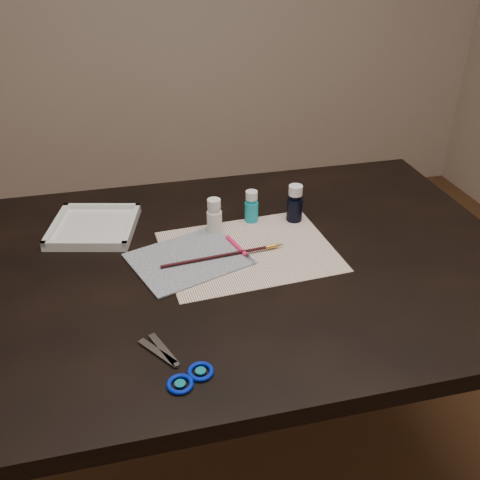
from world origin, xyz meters
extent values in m
cube|color=#422614|center=(0.00, 0.00, -0.01)|extent=(3.50, 3.50, 0.02)
cube|color=black|center=(0.00, 0.00, 0.38)|extent=(1.30, 0.90, 0.75)
cube|color=white|center=(0.03, 0.03, 0.75)|extent=(0.41, 0.33, 0.00)
cube|color=#121C34|center=(-0.12, 0.02, 0.75)|extent=(0.30, 0.27, 0.00)
cylinder|color=white|center=(-0.03, 0.13, 0.80)|extent=(0.05, 0.05, 0.09)
cylinder|color=#17A2B2|center=(0.07, 0.17, 0.79)|extent=(0.04, 0.04, 0.08)
cylinder|color=black|center=(0.18, 0.14, 0.80)|extent=(0.05, 0.05, 0.10)
cube|color=white|center=(-0.33, 0.21, 0.76)|extent=(0.24, 0.24, 0.02)
camera|label=1|loc=(-0.24, -1.00, 1.43)|focal=40.00mm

